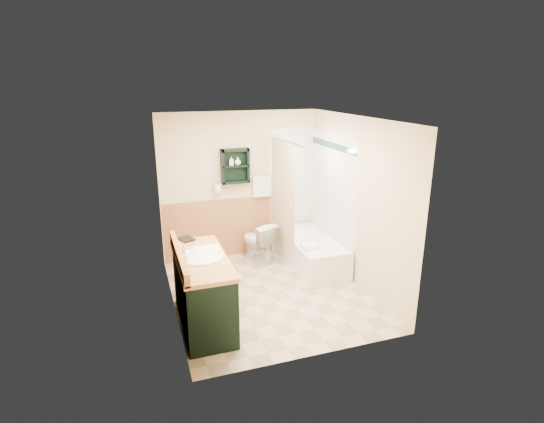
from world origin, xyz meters
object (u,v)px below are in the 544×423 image
Objects in this scene: soap_bottle_b at (238,162)px; wall_shelf at (235,166)px; toilet at (258,242)px; soap_bottle_a at (231,163)px; hair_dryer at (217,189)px; vanity_book at (180,233)px; bathtub at (311,252)px; vanity at (203,291)px.

wall_shelf is at bearing 173.29° from soap_bottle_b.
soap_bottle_a reaches higher than toilet.
hair_dryer is at bearing 175.24° from wall_shelf.
toilet is 1.34m from soap_bottle_b.
vanity_book is at bearing 17.82° from toilet.
wall_shelf is at bearing 27.62° from vanity_book.
soap_bottle_a reaches higher than vanity_book.
soap_bottle_a is at bearing -59.07° from toilet.
vanity is at bearing -149.31° from bathtub.
wall_shelf reaches higher than bathtub.
vanity is at bearing 34.72° from toilet.
wall_shelf is 0.81× the size of toilet.
soap_bottle_a is (-1.08, 0.74, 1.37)m from bathtub.
soap_bottle_a is (1.00, 1.28, 0.61)m from vanity_book.
vanity is 1.98m from toilet.
vanity_book reaches higher than toilet.
soap_bottle_b is at bearing -69.28° from toilet.
toilet is at bearing 53.61° from vanity.
hair_dryer is at bearing 174.99° from soap_bottle_b.
vanity_book is at bearing -130.69° from soap_bottle_b.
hair_dryer is at bearing 37.01° from vanity_book.
soap_bottle_a reaches higher than hair_dryer.
vanity is 10.72× the size of soap_bottle_b.
toilet is 1.79m from vanity_book.
vanity_book is at bearing -165.33° from bathtub.
wall_shelf is 0.46m from hair_dryer.
vanity is 9.70× the size of soap_bottle_a.
bathtub is (1.03, -0.74, -1.32)m from wall_shelf.
vanity is 6.18× the size of vanity_book.
toilet is at bearing -50.40° from soap_bottle_b.
vanity_book is (-1.06, -1.29, -0.56)m from wall_shelf.
wall_shelf is at bearing 64.56° from vanity.
hair_dryer reaches higher than vanity_book.
hair_dryer is 1.53m from vanity_book.
vanity_book is at bearing -120.07° from hair_dryer.
hair_dryer is 1.07× the size of vanity_book.
vanity is at bearing -114.01° from soap_bottle_a.
soap_bottle_b reaches higher than vanity_book.
hair_dryer is 1.69× the size of soap_bottle_a.
vanity is 2.04× the size of toilet.
toilet is at bearing -40.19° from soap_bottle_a.
vanity_book is at bearing -127.97° from soap_bottle_a.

